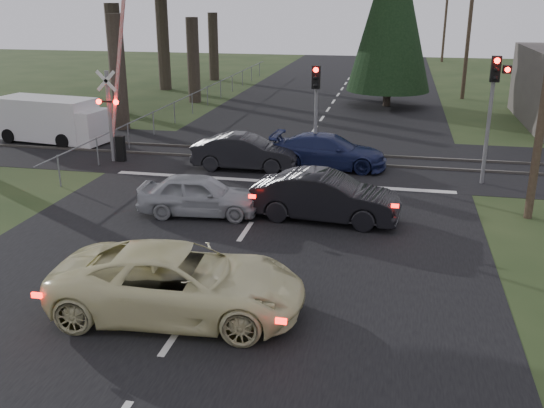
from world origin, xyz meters
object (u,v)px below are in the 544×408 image
(utility_pole_mid, at_px, (469,27))
(utility_pole_far, at_px, (446,16))
(traffic_signal_right, at_px, (494,96))
(white_van, at_px, (54,120))
(traffic_signal_center, at_px, (316,99))
(dark_car_far, at_px, (245,152))
(blue_sedan, at_px, (329,151))
(dark_hatchback, at_px, (326,197))
(cream_coupe, at_px, (179,282))
(crossing_signal, at_px, (115,113))
(silver_car, at_px, (200,195))

(utility_pole_mid, distance_m, utility_pole_far, 25.00)
(traffic_signal_right, height_order, white_van, traffic_signal_right)
(traffic_signal_center, distance_m, dark_car_far, 3.54)
(traffic_signal_center, height_order, utility_pole_far, utility_pole_far)
(utility_pole_far, relative_size, blue_sedan, 1.92)
(traffic_signal_center, relative_size, dark_hatchback, 0.90)
(utility_pole_mid, relative_size, cream_coupe, 1.63)
(cream_coupe, bearing_deg, traffic_signal_right, -37.98)
(utility_pole_mid, height_order, dark_hatchback, utility_pole_mid)
(utility_pole_far, height_order, white_van, utility_pole_far)
(crossing_signal, bearing_deg, dark_hatchback, -29.09)
(crossing_signal, distance_m, traffic_signal_right, 14.88)
(silver_car, xyz_separation_m, blue_sedan, (3.39, 6.48, 0.02))
(cream_coupe, distance_m, white_van, 18.65)
(traffic_signal_center, height_order, silver_car, traffic_signal_center)
(utility_pole_far, bearing_deg, white_van, -115.54)
(traffic_signal_right, relative_size, silver_car, 1.21)
(dark_hatchback, distance_m, white_van, 16.14)
(traffic_signal_right, xyz_separation_m, utility_pole_far, (0.95, 45.53, 1.41))
(utility_pole_mid, distance_m, cream_coupe, 33.47)
(utility_pole_far, xyz_separation_m, dark_hatchback, (-6.29, -50.49, -3.97))
(utility_pole_far, xyz_separation_m, white_van, (-20.29, -42.48, -3.66))
(blue_sedan, relative_size, white_van, 0.84)
(crossing_signal, distance_m, utility_pole_far, 47.96)
(traffic_signal_right, bearing_deg, utility_pole_mid, 87.34)
(utility_pole_mid, bearing_deg, crossing_signal, -127.97)
(crossing_signal, distance_m, cream_coupe, 13.87)
(utility_pole_far, bearing_deg, crossing_signal, -109.23)
(traffic_signal_right, relative_size, utility_pole_far, 0.52)
(traffic_signal_right, distance_m, cream_coupe, 14.14)
(traffic_signal_right, xyz_separation_m, silver_car, (-9.35, -5.30, -2.65))
(traffic_signal_center, height_order, cream_coupe, traffic_signal_center)
(utility_pole_mid, distance_m, white_van, 27.03)
(traffic_signal_right, distance_m, white_van, 19.71)
(cream_coupe, bearing_deg, white_van, 34.32)
(utility_pole_mid, xyz_separation_m, white_van, (-20.29, -17.48, -3.66))
(dark_hatchback, bearing_deg, dark_car_far, 41.97)
(white_van, bearing_deg, crossing_signal, -22.78)
(traffic_signal_right, bearing_deg, blue_sedan, 168.82)
(traffic_signal_center, xyz_separation_m, cream_coupe, (-1.20, -12.76, -2.04))
(utility_pole_far, distance_m, dark_hatchback, 51.04)
(crossing_signal, xyz_separation_m, utility_pole_far, (15.77, 45.21, 2.67))
(dark_car_far, height_order, white_van, white_van)
(cream_coupe, bearing_deg, dark_hatchback, -24.23)
(cream_coupe, height_order, silver_car, cream_coupe)
(utility_pole_mid, bearing_deg, cream_coupe, -105.17)
(utility_pole_mid, bearing_deg, utility_pole_far, 90.00)
(dark_hatchback, relative_size, blue_sedan, 0.97)
(crossing_signal, height_order, utility_pole_mid, utility_pole_mid)
(traffic_signal_center, distance_m, utility_pole_mid, 20.82)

